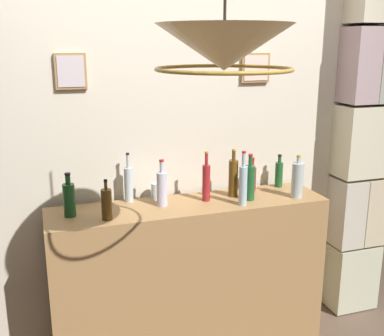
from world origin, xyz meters
The scene contains 16 objects.
panelled_rear_partition centered at (0.00, 1.10, 1.47)m, with size 3.04×0.15×2.80m.
stone_pillar centered at (1.40, 0.97, 1.38)m, with size 0.40×0.30×2.72m.
bar_shelf_unit centered at (0.00, 0.81, 0.54)m, with size 1.80×0.43×1.08m, color #9E7547.
liquor_bottle_port centered at (0.32, 0.86, 1.21)m, with size 0.06×0.06×0.32m.
liquor_bottle_rye centered at (0.50, 0.94, 1.17)m, with size 0.06×0.06×0.24m.
liquor_bottle_tequila centered at (0.31, 0.68, 1.22)m, with size 0.05×0.05×0.35m.
liquor_bottle_scotch centered at (-0.74, 0.82, 1.19)m, with size 0.07×0.07×0.27m.
liquor_bottle_brandy centered at (0.12, 0.83, 1.21)m, with size 0.05×0.05×0.33m.
liquor_bottle_vodka centered at (0.40, 0.76, 1.20)m, with size 0.07×0.07×0.31m.
liquor_bottle_bourbon centered at (-0.17, 0.83, 1.20)m, with size 0.07×0.07×0.30m.
liquor_bottle_rum centered at (0.72, 0.96, 1.18)m, with size 0.05×0.05×0.24m.
liquor_bottle_whiskey centered at (0.72, 0.71, 1.20)m, with size 0.08×0.08×0.29m.
liquor_bottle_amaro centered at (-0.54, 0.70, 1.17)m, with size 0.06×0.06×0.24m.
liquor_bottle_gin centered at (-0.36, 0.97, 1.20)m, with size 0.06×0.06×0.32m.
glass_tumbler_rocks centered at (-0.18, 0.96, 1.13)m, with size 0.07×0.07×0.11m.
pendant_lamp centered at (-0.15, -0.10, 2.06)m, with size 0.56×0.56×0.62m.
Camera 1 is at (-0.88, -1.90, 2.08)m, focal length 44.05 mm.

